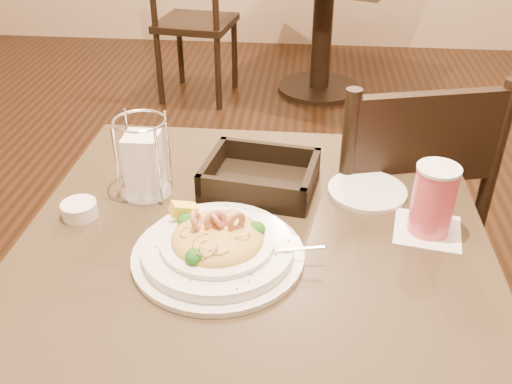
# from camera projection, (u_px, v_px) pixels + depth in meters

# --- Properties ---
(main_table) EXTENTS (0.90, 0.90, 0.72)m
(main_table) POSITION_uv_depth(u_px,v_px,m) (255.00, 317.00, 1.23)
(main_table) COLOR black
(main_table) RESTS_ON ground
(background_table) EXTENTS (1.18, 1.18, 0.72)m
(background_table) POSITION_uv_depth(u_px,v_px,m) (323.00, 12.00, 3.38)
(background_table) COLOR black
(background_table) RESTS_ON ground
(dining_chair_near) EXTENTS (0.51, 0.51, 0.93)m
(dining_chair_near) POSITION_uv_depth(u_px,v_px,m) (389.00, 217.00, 1.55)
(dining_chair_near) COLOR black
(dining_chair_near) RESTS_ON ground
(dining_chair_far) EXTENTS (0.47, 0.47, 0.93)m
(dining_chair_far) POSITION_uv_depth(u_px,v_px,m) (193.00, 17.00, 3.27)
(dining_chair_far) COLOR black
(dining_chair_far) RESTS_ON ground
(pasta_bowl) EXTENTS (0.35, 0.32, 0.10)m
(pasta_bowl) POSITION_uv_depth(u_px,v_px,m) (217.00, 245.00, 1.03)
(pasta_bowl) COLOR white
(pasta_bowl) RESTS_ON main_table
(drink_glass) EXTENTS (0.15, 0.15, 0.14)m
(drink_glass) POSITION_uv_depth(u_px,v_px,m) (433.00, 200.00, 1.08)
(drink_glass) COLOR white
(drink_glass) RESTS_ON main_table
(bread_basket) EXTENTS (0.26, 0.22, 0.06)m
(bread_basket) POSITION_uv_depth(u_px,v_px,m) (260.00, 179.00, 1.24)
(bread_basket) COLOR black
(bread_basket) RESTS_ON main_table
(napkin_caddy) EXTENTS (0.11, 0.11, 0.18)m
(napkin_caddy) POSITION_uv_depth(u_px,v_px,m) (144.00, 163.00, 1.20)
(napkin_caddy) COLOR silver
(napkin_caddy) RESTS_ON main_table
(side_plate) EXTENTS (0.19, 0.19, 0.01)m
(side_plate) POSITION_uv_depth(u_px,v_px,m) (367.00, 191.00, 1.23)
(side_plate) COLOR white
(side_plate) RESTS_ON main_table
(butter_ramekin) EXTENTS (0.09, 0.09, 0.03)m
(butter_ramekin) POSITION_uv_depth(u_px,v_px,m) (79.00, 210.00, 1.15)
(butter_ramekin) COLOR white
(butter_ramekin) RESTS_ON main_table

